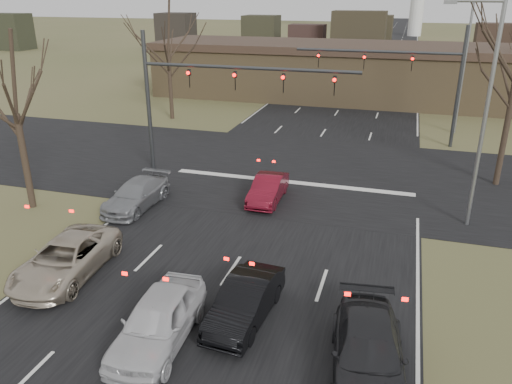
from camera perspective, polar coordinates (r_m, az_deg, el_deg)
ground at (r=17.01m, az=-6.34°, el=-13.94°), size 360.00×360.00×0.00m
road_main at (r=73.49m, az=12.50°, el=13.63°), size 14.00×300.00×0.02m
road_cross at (r=29.87m, az=4.80°, el=2.43°), size 200.00×14.00×0.02m
building at (r=51.25m, az=12.78°, el=13.22°), size 42.40×10.40×5.30m
mast_arm_near at (r=28.25m, az=-6.41°, el=11.87°), size 12.12×0.24×8.00m
mast_arm_far at (r=35.93m, az=17.84°, el=13.03°), size 11.12×0.24×8.00m
streetlight_right_near at (r=23.22m, az=24.50°, el=9.18°), size 2.34×0.25×10.00m
streetlight_right_far at (r=40.00m, az=22.55°, el=14.06°), size 2.34×0.25×10.00m
tree_left_near at (r=25.55m, az=-26.41°, el=12.14°), size 5.10×5.10×8.50m
tree_left_far at (r=42.06m, az=-10.18°, el=18.05°), size 5.70×5.70×9.50m
car_silver_suv at (r=20.01m, az=-20.89°, el=-7.13°), size 2.68×5.22×1.41m
car_white_sedan at (r=15.71m, az=-11.12°, el=-14.21°), size 2.07×4.64×1.55m
car_black_hatch at (r=16.44m, az=-1.25°, el=-12.35°), size 1.71×4.19×1.35m
car_charcoal_sedan at (r=14.71m, az=12.69°, el=-17.49°), size 2.60×5.13×1.43m
car_grey_ahead at (r=25.23m, az=-13.52°, el=-0.30°), size 2.00×4.58×1.31m
car_red_ahead at (r=25.28m, az=1.38°, el=0.36°), size 1.46×3.96×1.29m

